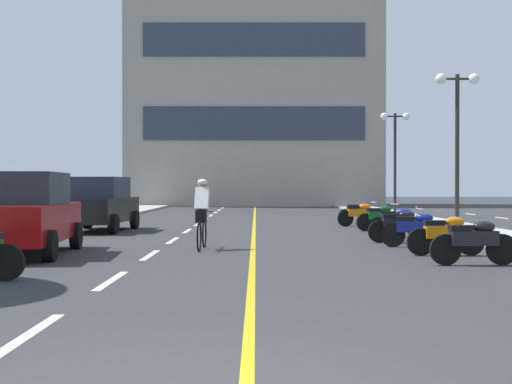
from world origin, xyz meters
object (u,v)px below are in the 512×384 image
at_px(motorcycle_7, 381,217).
at_px(motorcycle_4, 417,229).
at_px(motorcycle_9, 361,212).
at_px(motorcycle_5, 401,225).
at_px(cyclist_rider, 203,212).
at_px(motorcycle_8, 361,214).
at_px(parked_car_near, 26,213).
at_px(motorcycle_3, 447,234).
at_px(parked_car_mid, 101,204).
at_px(street_lamp_far, 396,140).
at_px(motorcycle_6, 399,221).
at_px(motorcycle_2, 475,241).
at_px(street_lamp_mid, 458,115).

bearing_deg(motorcycle_7, motorcycle_4, -92.52).
relative_size(motorcycle_4, motorcycle_9, 0.96).
bearing_deg(motorcycle_5, cyclist_rider, -159.79).
bearing_deg(cyclist_rider, motorcycle_8, 60.56).
bearing_deg(cyclist_rider, parked_car_near, -159.75).
height_order(motorcycle_3, motorcycle_5, same).
relative_size(parked_car_mid, cyclist_rider, 2.42).
bearing_deg(street_lamp_far, parked_car_mid, -138.00).
bearing_deg(motorcycle_6, motorcycle_4, -94.38).
relative_size(motorcycle_4, motorcycle_7, 0.98).
xyz_separation_m(motorcycle_3, motorcycle_9, (-0.01, 12.31, 0.00)).
relative_size(street_lamp_far, motorcycle_2, 2.96).
distance_m(street_lamp_mid, motorcycle_7, 4.25).
xyz_separation_m(street_lamp_mid, motorcycle_7, (-2.50, 0.33, -3.41)).
height_order(motorcycle_5, motorcycle_7, same).
xyz_separation_m(motorcycle_2, motorcycle_3, (-0.03, 1.80, 0.00)).
height_order(parked_car_near, cyclist_rider, parked_car_near).
height_order(motorcycle_7, motorcycle_8, same).
relative_size(street_lamp_far, motorcycle_7, 3.02).
height_order(motorcycle_4, motorcycle_8, same).
xyz_separation_m(parked_car_mid, motorcycle_5, (9.11, -4.61, -0.44)).
distance_m(motorcycle_2, motorcycle_9, 14.12).
distance_m(parked_car_near, motorcycle_9, 15.31).
distance_m(street_lamp_mid, motorcycle_2, 10.58).
bearing_deg(motorcycle_9, street_lamp_mid, -59.81).
relative_size(motorcycle_9, cyclist_rider, 0.96).
xyz_separation_m(parked_car_near, motorcycle_3, (9.23, -0.11, -0.44)).
height_order(parked_car_mid, motorcycle_3, parked_car_mid).
bearing_deg(motorcycle_7, street_lamp_far, 75.92).
distance_m(parked_car_near, motorcycle_7, 12.34).
distance_m(motorcycle_2, motorcycle_6, 7.06).
relative_size(motorcycle_7, motorcycle_9, 0.98).
distance_m(parked_car_mid, motorcycle_2, 13.62).
bearing_deg(street_lamp_mid, parked_car_mid, 179.36).
bearing_deg(parked_car_near, street_lamp_mid, 33.38).
bearing_deg(motorcycle_3, motorcycle_6, 89.49).
distance_m(motorcycle_2, cyclist_rider, 6.42).
bearing_deg(parked_car_near, street_lamp_far, 57.54).
relative_size(parked_car_near, motorcycle_8, 2.55).
bearing_deg(parked_car_near, motorcycle_9, 52.92).
bearing_deg(motorcycle_8, motorcycle_7, -83.04).
bearing_deg(street_lamp_far, parked_car_near, -122.46).
distance_m(parked_car_near, motorcycle_3, 9.24).
xyz_separation_m(street_lamp_far, motorcycle_8, (-3.01, -8.24, -3.34)).
height_order(street_lamp_far, motorcycle_7, street_lamp_far).
relative_size(street_lamp_far, parked_car_near, 1.17).
bearing_deg(street_lamp_mid, motorcycle_7, 172.53).
bearing_deg(street_lamp_far, cyclist_rider, -115.19).
bearing_deg(motorcycle_6, motorcycle_9, 90.43).
height_order(parked_car_near, motorcycle_7, parked_car_near).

